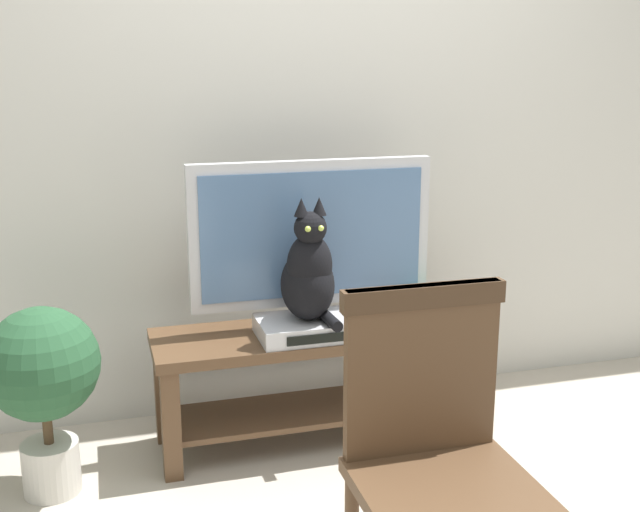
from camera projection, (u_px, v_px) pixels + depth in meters
back_wall at (302, 97)px, 3.46m from camera, size 7.00×0.12×2.80m
tv_stand at (317, 363)px, 3.26m from camera, size 1.34×0.42×0.49m
tv at (312, 239)px, 3.20m from camera, size 1.00×0.20×0.69m
media_box at (308, 327)px, 3.14m from camera, size 0.40×0.28×0.07m
cat at (309, 274)px, 3.07m from camera, size 0.21×0.31×0.50m
wooden_chair at (437, 448)px, 2.05m from camera, size 0.46×0.46×0.99m
book_stack at (434, 307)px, 3.33m from camera, size 0.24×0.19×0.11m
potted_plant at (43, 376)px, 2.82m from camera, size 0.41×0.41×0.71m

